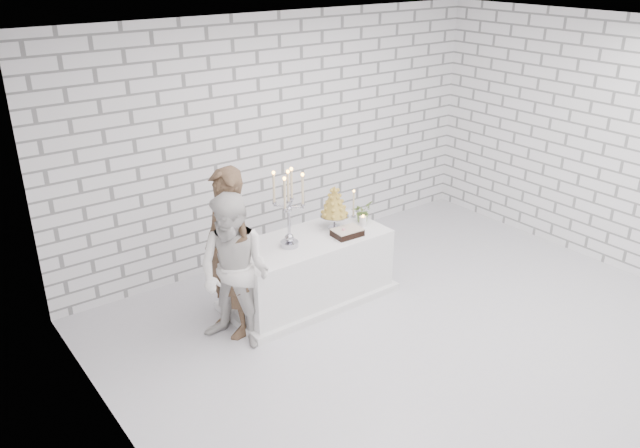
{
  "coord_description": "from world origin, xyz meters",
  "views": [
    {
      "loc": [
        -4.17,
        -3.86,
        3.67
      ],
      "look_at": [
        -0.58,
        0.93,
        1.05
      ],
      "focal_mm": 35.66,
      "sensor_mm": 36.0,
      "label": 1
    }
  ],
  "objects": [
    {
      "name": "wall_back",
      "position": [
        0.0,
        2.5,
        1.5
      ],
      "size": [
        6.0,
        0.01,
        3.0
      ],
      "primitive_type": "cube",
      "color": "white",
      "rests_on": "ground"
    },
    {
      "name": "bride",
      "position": [
        -1.59,
        0.96,
        0.79
      ],
      "size": [
        0.9,
        0.97,
        1.59
      ],
      "primitive_type": "imported",
      "rotation": [
        0.0,
        0.0,
        -1.06
      ],
      "color": "white",
      "rests_on": "ground"
    },
    {
      "name": "wall_left",
      "position": [
        -3.0,
        0.0,
        1.5
      ],
      "size": [
        0.01,
        5.0,
        3.0
      ],
      "primitive_type": "cube",
      "color": "white",
      "rests_on": "ground"
    },
    {
      "name": "ceiling",
      "position": [
        0.0,
        0.0,
        3.0
      ],
      "size": [
        6.0,
        5.0,
        0.01
      ],
      "primitive_type": "cube",
      "color": "white",
      "rests_on": "ground"
    },
    {
      "name": "chocolate_cake",
      "position": [
        -0.13,
        1.04,
        0.79
      ],
      "size": [
        0.33,
        0.24,
        0.08
      ],
      "primitive_type": "cube",
      "rotation": [
        0.0,
        0.0,
        -0.06
      ],
      "color": "black",
      "rests_on": "cake_table"
    },
    {
      "name": "flowers",
      "position": [
        0.26,
        1.25,
        0.87
      ],
      "size": [
        0.27,
        0.26,
        0.24
      ],
      "primitive_type": "imported",
      "rotation": [
        0.0,
        0.0,
        0.41
      ],
      "color": "#3F6C37",
      "rests_on": "cake_table"
    },
    {
      "name": "cake_table",
      "position": [
        -0.52,
        1.23,
        0.38
      ],
      "size": [
        1.8,
        0.8,
        0.75
      ],
      "primitive_type": "cube",
      "color": "white",
      "rests_on": "ground"
    },
    {
      "name": "candelabra",
      "position": [
        -0.79,
        1.21,
        1.18
      ],
      "size": [
        0.36,
        0.36,
        0.85
      ],
      "primitive_type": null,
      "rotation": [
        0.0,
        0.0,
        -0.04
      ],
      "color": "#A5A5B0",
      "rests_on": "cake_table"
    },
    {
      "name": "pillar_candle",
      "position": [
        0.18,
        1.14,
        0.81
      ],
      "size": [
        0.1,
        0.1,
        0.12
      ],
      "primitive_type": "cylinder",
      "rotation": [
        0.0,
        0.0,
        0.32
      ],
      "color": "white",
      "rests_on": "cake_table"
    },
    {
      "name": "groom",
      "position": [
        -1.52,
        1.19,
        0.89
      ],
      "size": [
        0.5,
        0.69,
        1.77
      ],
      "primitive_type": "imported",
      "rotation": [
        0.0,
        0.0,
        -1.45
      ],
      "color": "#422F20",
      "rests_on": "ground"
    },
    {
      "name": "croquembouche",
      "position": [
        -0.12,
        1.29,
        1.0
      ],
      "size": [
        0.4,
        0.4,
        0.51
      ],
      "primitive_type": null,
      "rotation": [
        0.0,
        0.0,
        -0.23
      ],
      "color": "olive",
      "rests_on": "cake_table"
    },
    {
      "name": "ground",
      "position": [
        0.0,
        0.0,
        0.0
      ],
      "size": [
        6.0,
        5.0,
        0.01
      ],
      "primitive_type": "cube",
      "color": "silver",
      "rests_on": "ground"
    },
    {
      "name": "extra_taper",
      "position": [
        0.26,
        1.4,
        0.91
      ],
      "size": [
        0.06,
        0.06,
        0.32
      ],
      "primitive_type": "cylinder",
      "rotation": [
        0.0,
        0.0,
        0.06
      ],
      "color": "beige",
      "rests_on": "cake_table"
    },
    {
      "name": "wall_right",
      "position": [
        3.0,
        0.0,
        1.5
      ],
      "size": [
        0.01,
        5.0,
        3.0
      ],
      "primitive_type": "cube",
      "color": "white",
      "rests_on": "ground"
    }
  ]
}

